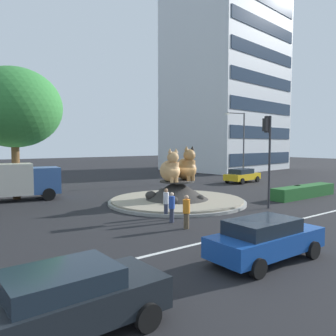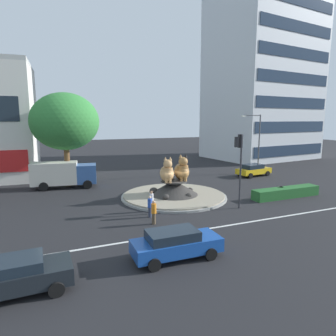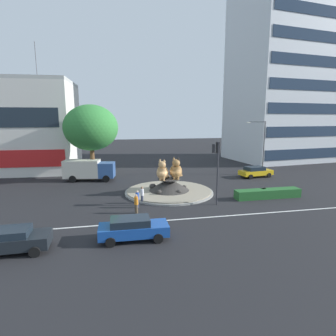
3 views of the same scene
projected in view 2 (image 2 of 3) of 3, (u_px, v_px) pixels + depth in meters
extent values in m
plane|color=black|center=(174.00, 197.00, 27.07)|extent=(160.00, 160.00, 0.00)
cube|color=silver|center=(222.00, 226.00, 19.75)|extent=(112.00, 0.20, 0.01)
cylinder|color=gray|center=(174.00, 196.00, 27.05)|extent=(9.58, 9.58, 0.18)
cylinder|color=gray|center=(174.00, 195.00, 27.03)|extent=(9.19, 9.19, 0.12)
cone|color=#33302D|center=(174.00, 187.00, 26.91)|extent=(4.37, 4.37, 1.30)
cylinder|color=#33302D|center=(174.00, 181.00, 26.81)|extent=(2.40, 2.40, 0.12)
ellipsoid|color=#33302D|center=(190.00, 190.00, 27.84)|extent=(0.51, 0.51, 0.41)
ellipsoid|color=#33302D|center=(168.00, 187.00, 28.85)|extent=(0.69, 0.74, 0.55)
ellipsoid|color=#33302D|center=(154.00, 191.00, 27.04)|extent=(0.76, 0.73, 0.61)
ellipsoid|color=#33302D|center=(166.00, 197.00, 25.19)|extent=(0.58, 0.51, 0.46)
ellipsoid|color=#33302D|center=(189.00, 195.00, 25.74)|extent=(0.54, 0.39, 0.43)
ellipsoid|color=tan|center=(167.00, 173.00, 26.26)|extent=(1.68, 2.20, 1.42)
cylinder|color=tan|center=(168.00, 172.00, 25.85)|extent=(1.12, 1.12, 0.89)
sphere|color=tan|center=(168.00, 164.00, 25.59)|extent=(0.78, 0.78, 0.78)
torus|color=tan|center=(169.00, 178.00, 27.18)|extent=(0.90, 0.90, 0.18)
cone|color=tan|center=(170.00, 159.00, 25.54)|extent=(0.39, 0.39, 0.32)
cone|color=tan|center=(165.00, 159.00, 25.48)|extent=(0.39, 0.39, 0.32)
cylinder|color=tan|center=(170.00, 181.00, 25.68)|extent=(0.25, 0.25, 0.36)
cylinder|color=tan|center=(166.00, 181.00, 25.63)|extent=(0.25, 0.25, 0.36)
ellipsoid|color=#9E703D|center=(182.00, 171.00, 26.96)|extent=(1.72, 2.31, 1.52)
cylinder|color=#9E703D|center=(183.00, 170.00, 26.53)|extent=(1.16, 1.16, 0.95)
sphere|color=#9E703D|center=(183.00, 162.00, 26.24)|extent=(0.84, 0.84, 0.84)
torus|color=#9E703D|center=(183.00, 176.00, 27.95)|extent=(1.19, 1.19, 0.19)
cone|color=black|center=(186.00, 156.00, 26.21)|extent=(0.40, 0.40, 0.34)
cone|color=#9E703D|center=(181.00, 156.00, 26.12)|extent=(0.40, 0.40, 0.34)
cylinder|color=#9E703D|center=(185.00, 179.00, 26.35)|extent=(0.27, 0.27, 0.38)
cylinder|color=#9E703D|center=(182.00, 179.00, 26.29)|extent=(0.27, 0.27, 0.38)
cylinder|color=#2D2D33|center=(240.00, 172.00, 23.32)|extent=(0.14, 0.14, 5.91)
cube|color=black|center=(240.00, 141.00, 23.13)|extent=(0.34, 0.27, 1.05)
sphere|color=#360606|center=(240.00, 137.00, 23.15)|extent=(0.18, 0.18, 0.18)
sphere|color=orange|center=(240.00, 141.00, 23.20)|extent=(0.18, 0.18, 0.18)
sphere|color=black|center=(240.00, 145.00, 23.26)|extent=(0.18, 0.18, 0.18)
cube|color=black|center=(236.00, 142.00, 22.80)|extent=(0.23, 0.30, 0.80)
cube|color=silver|center=(263.00, 71.00, 52.81)|extent=(19.14, 15.53, 30.96)
cube|color=#233347|center=(290.00, 150.00, 49.20)|extent=(16.47, 2.10, 1.76)
cube|color=#233347|center=(292.00, 127.00, 48.57)|extent=(16.47, 2.10, 1.76)
cube|color=#233347|center=(293.00, 103.00, 47.93)|extent=(16.47, 2.10, 1.76)
cube|color=#233347|center=(295.00, 78.00, 47.30)|extent=(16.47, 2.10, 1.76)
cube|color=#233347|center=(297.00, 53.00, 46.66)|extent=(16.47, 2.10, 1.76)
cube|color=#233347|center=(298.00, 27.00, 46.03)|extent=(16.47, 2.10, 1.76)
cube|color=#233347|center=(300.00, 0.00, 45.40)|extent=(16.47, 2.10, 1.76)
cube|color=#235B28|center=(286.00, 193.00, 27.01)|extent=(6.90, 1.20, 0.90)
cylinder|color=brown|center=(68.00, 167.00, 31.39)|extent=(0.57, 0.57, 4.05)
ellipsoid|color=#337F38|center=(65.00, 122.00, 30.60)|extent=(6.95, 6.95, 5.91)
cylinder|color=#4C4C51|center=(259.00, 144.00, 38.68)|extent=(0.16, 0.16, 7.64)
cylinder|color=#4C4C51|center=(252.00, 115.00, 37.79)|extent=(2.36, 0.47, 0.10)
cube|color=silver|center=(244.00, 116.00, 37.53)|extent=(0.50, 0.24, 0.16)
cylinder|color=#33384C|center=(151.00, 207.00, 22.90)|extent=(0.24, 0.24, 0.75)
cylinder|color=silver|center=(151.00, 198.00, 22.78)|extent=(0.32, 0.32, 0.66)
sphere|color=#936B4C|center=(151.00, 192.00, 22.71)|extent=(0.22, 0.22, 0.22)
cylinder|color=brown|center=(154.00, 219.00, 20.13)|extent=(0.26, 0.26, 0.77)
cylinder|color=orange|center=(154.00, 208.00, 20.01)|extent=(0.35, 0.35, 0.67)
sphere|color=tan|center=(154.00, 202.00, 19.94)|extent=(0.22, 0.22, 0.22)
cylinder|color=#33384C|center=(150.00, 212.00, 21.55)|extent=(0.24, 0.24, 0.74)
cylinder|color=#284CB2|center=(150.00, 203.00, 21.44)|extent=(0.32, 0.32, 0.65)
sphere|color=beige|center=(150.00, 197.00, 21.37)|extent=(0.21, 0.21, 0.21)
cube|color=black|center=(19.00, 277.00, 12.10)|extent=(4.20, 1.92, 0.74)
cube|color=#19232D|center=(12.00, 265.00, 11.92)|extent=(2.36, 1.66, 0.44)
cylinder|color=black|center=(54.00, 269.00, 13.54)|extent=(0.64, 0.23, 0.64)
cylinder|color=black|center=(57.00, 290.00, 11.88)|extent=(0.64, 0.23, 0.64)
cube|color=#19479E|center=(177.00, 245.00, 15.18)|extent=(4.63, 1.84, 0.71)
cube|color=#19232D|center=(172.00, 235.00, 15.00)|extent=(2.60, 1.59, 0.48)
cylinder|color=black|center=(195.00, 241.00, 16.59)|extent=(0.64, 0.23, 0.64)
cylinder|color=black|center=(211.00, 254.00, 14.98)|extent=(0.64, 0.23, 0.64)
cylinder|color=black|center=(143.00, 250.00, 15.49)|extent=(0.64, 0.23, 0.64)
cylinder|color=black|center=(154.00, 265.00, 13.88)|extent=(0.64, 0.23, 0.64)
cube|color=gold|center=(254.00, 171.00, 37.16)|extent=(4.78, 2.48, 0.65)
cube|color=#19232D|center=(253.00, 166.00, 36.95)|extent=(2.76, 1.97, 0.51)
cylinder|color=black|center=(256.00, 171.00, 38.76)|extent=(0.67, 0.31, 0.64)
cylinder|color=black|center=(268.00, 173.00, 37.21)|extent=(0.67, 0.31, 0.64)
cylinder|color=black|center=(240.00, 173.00, 37.22)|extent=(0.67, 0.31, 0.64)
cylinder|color=black|center=(250.00, 176.00, 35.67)|extent=(0.67, 0.31, 0.64)
cube|color=#335693|center=(87.00, 174.00, 31.14)|extent=(2.22, 2.39, 1.93)
cube|color=beige|center=(55.00, 173.00, 30.37)|extent=(4.75, 2.79, 2.26)
cylinder|color=black|center=(88.00, 180.00, 32.33)|extent=(0.94, 0.44, 0.90)
cylinder|color=black|center=(88.00, 185.00, 30.30)|extent=(0.94, 0.44, 0.90)
cylinder|color=black|center=(47.00, 182.00, 31.35)|extent=(0.94, 0.44, 0.90)
cylinder|color=black|center=(44.00, 187.00, 29.31)|extent=(0.94, 0.44, 0.90)
cylinder|color=#2D4233|center=(280.00, 192.00, 27.34)|extent=(0.56, 0.56, 0.90)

